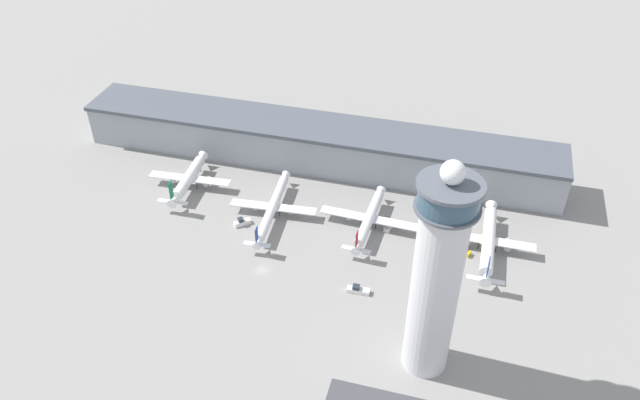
{
  "coord_description": "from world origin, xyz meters",
  "views": [
    {
      "loc": [
        61.37,
        -147.02,
        150.26
      ],
      "look_at": [
        13.33,
        27.84,
        13.09
      ],
      "focal_mm": 35.0,
      "sensor_mm": 36.0,
      "label": 1
    }
  ],
  "objects_px": {
    "airplane_gate_bravo": "(273,208)",
    "service_truck_fuel": "(242,222)",
    "control_tower": "(436,277)",
    "airplane_gate_charlie": "(369,219)",
    "service_truck_water": "(460,250)",
    "service_truck_baggage": "(358,290)",
    "airplane_gate_alpha": "(189,178)",
    "service_truck_catering": "(389,225)",
    "airplane_gate_delta": "(489,241)"
  },
  "relations": [
    {
      "from": "airplane_gate_charlie",
      "to": "service_truck_fuel",
      "type": "height_order",
      "value": "airplane_gate_charlie"
    },
    {
      "from": "airplane_gate_alpha",
      "to": "service_truck_fuel",
      "type": "relative_size",
      "value": 5.7
    },
    {
      "from": "service_truck_baggage",
      "to": "airplane_gate_delta",
      "type": "bearing_deg",
      "value": 38.93
    },
    {
      "from": "airplane_gate_alpha",
      "to": "service_truck_fuel",
      "type": "distance_m",
      "value": 33.89
    },
    {
      "from": "airplane_gate_charlie",
      "to": "service_truck_water",
      "type": "distance_m",
      "value": 34.89
    },
    {
      "from": "control_tower",
      "to": "airplane_gate_charlie",
      "type": "bearing_deg",
      "value": 116.71
    },
    {
      "from": "airplane_gate_alpha",
      "to": "airplane_gate_charlie",
      "type": "relative_size",
      "value": 0.91
    },
    {
      "from": "control_tower",
      "to": "service_truck_fuel",
      "type": "distance_m",
      "value": 94.15
    },
    {
      "from": "airplane_gate_alpha",
      "to": "airplane_gate_bravo",
      "type": "relative_size",
      "value": 0.77
    },
    {
      "from": "control_tower",
      "to": "service_truck_water",
      "type": "distance_m",
      "value": 61.67
    },
    {
      "from": "airplane_gate_charlie",
      "to": "service_truck_catering",
      "type": "bearing_deg",
      "value": 17.53
    },
    {
      "from": "service_truck_catering",
      "to": "service_truck_fuel",
      "type": "xyz_separation_m",
      "value": [
        -54.08,
        -13.2,
        0.06
      ]
    },
    {
      "from": "airplane_gate_bravo",
      "to": "service_truck_baggage",
      "type": "height_order",
      "value": "airplane_gate_bravo"
    },
    {
      "from": "airplane_gate_bravo",
      "to": "airplane_gate_delta",
      "type": "xyz_separation_m",
      "value": [
        80.85,
        1.32,
        0.62
      ]
    },
    {
      "from": "control_tower",
      "to": "service_truck_water",
      "type": "xyz_separation_m",
      "value": [
        5.89,
        51.54,
        -33.36
      ]
    },
    {
      "from": "service_truck_fuel",
      "to": "control_tower",
      "type": "bearing_deg",
      "value": -31.28
    },
    {
      "from": "control_tower",
      "to": "airplane_gate_charlie",
      "type": "height_order",
      "value": "control_tower"
    },
    {
      "from": "service_truck_catering",
      "to": "service_truck_baggage",
      "type": "bearing_deg",
      "value": -96.15
    },
    {
      "from": "airplane_gate_bravo",
      "to": "service_truck_fuel",
      "type": "height_order",
      "value": "airplane_gate_bravo"
    },
    {
      "from": "airplane_gate_charlie",
      "to": "service_truck_catering",
      "type": "xyz_separation_m",
      "value": [
        7.31,
        2.31,
        -3.28
      ]
    },
    {
      "from": "airplane_gate_delta",
      "to": "service_truck_water",
      "type": "distance_m",
      "value": 10.6
    },
    {
      "from": "service_truck_fuel",
      "to": "service_truck_baggage",
      "type": "distance_m",
      "value": 55.27
    },
    {
      "from": "airplane_gate_alpha",
      "to": "service_truck_baggage",
      "type": "xyz_separation_m",
      "value": [
        79.45,
        -39.86,
        -3.71
      ]
    },
    {
      "from": "service_truck_fuel",
      "to": "airplane_gate_alpha",
      "type": "bearing_deg",
      "value": 150.35
    },
    {
      "from": "service_truck_catering",
      "to": "airplane_gate_delta",
      "type": "bearing_deg",
      "value": -6.05
    },
    {
      "from": "service_truck_catering",
      "to": "service_truck_fuel",
      "type": "distance_m",
      "value": 55.67
    },
    {
      "from": "airplane_gate_bravo",
      "to": "service_truck_water",
      "type": "relative_size",
      "value": 5.63
    },
    {
      "from": "airplane_gate_delta",
      "to": "service_truck_water",
      "type": "height_order",
      "value": "airplane_gate_delta"
    },
    {
      "from": "airplane_gate_delta",
      "to": "service_truck_fuel",
      "type": "relative_size",
      "value": 7.01
    },
    {
      "from": "airplane_gate_alpha",
      "to": "service_truck_water",
      "type": "xyz_separation_m",
      "value": [
        110.42,
        -10.85,
        -3.6
      ]
    },
    {
      "from": "service_truck_water",
      "to": "airplane_gate_alpha",
      "type": "bearing_deg",
      "value": 174.39
    },
    {
      "from": "airplane_gate_delta",
      "to": "service_truck_water",
      "type": "relative_size",
      "value": 5.33
    },
    {
      "from": "control_tower",
      "to": "service_truck_catering",
      "type": "height_order",
      "value": "control_tower"
    },
    {
      "from": "service_truck_water",
      "to": "service_truck_fuel",
      "type": "bearing_deg",
      "value": -175.9
    },
    {
      "from": "airplane_gate_bravo",
      "to": "service_truck_fuel",
      "type": "bearing_deg",
      "value": -140.08
    },
    {
      "from": "service_truck_baggage",
      "to": "control_tower",
      "type": "bearing_deg",
      "value": -41.93
    },
    {
      "from": "airplane_gate_charlie",
      "to": "service_truck_baggage",
      "type": "distance_m",
      "value": 34.41
    },
    {
      "from": "airplane_gate_alpha",
      "to": "airplane_gate_charlie",
      "type": "xyz_separation_m",
      "value": [
        76.06,
        -5.78,
        -0.38
      ]
    },
    {
      "from": "control_tower",
      "to": "airplane_gate_bravo",
      "type": "xyz_separation_m",
      "value": [
        -65.65,
        53.75,
        -30.33
      ]
    },
    {
      "from": "airplane_gate_bravo",
      "to": "airplane_gate_alpha",
      "type": "bearing_deg",
      "value": 167.47
    },
    {
      "from": "airplane_gate_alpha",
      "to": "airplane_gate_charlie",
      "type": "height_order",
      "value": "airplane_gate_alpha"
    },
    {
      "from": "airplane_gate_charlie",
      "to": "service_truck_baggage",
      "type": "xyz_separation_m",
      "value": [
        3.39,
        -34.08,
        -3.33
      ]
    },
    {
      "from": "service_truck_fuel",
      "to": "airplane_gate_delta",
      "type": "bearing_deg",
      "value": 5.9
    },
    {
      "from": "service_truck_water",
      "to": "airplane_gate_bravo",
      "type": "bearing_deg",
      "value": 178.23
    },
    {
      "from": "airplane_gate_bravo",
      "to": "service_truck_water",
      "type": "height_order",
      "value": "airplane_gate_bravo"
    },
    {
      "from": "airplane_gate_alpha",
      "to": "airplane_gate_delta",
      "type": "xyz_separation_m",
      "value": [
        119.73,
        -7.33,
        0.05
      ]
    },
    {
      "from": "airplane_gate_alpha",
      "to": "service_truck_water",
      "type": "height_order",
      "value": "airplane_gate_alpha"
    },
    {
      "from": "control_tower",
      "to": "airplane_gate_delta",
      "type": "distance_m",
      "value": 64.38
    },
    {
      "from": "control_tower",
      "to": "airplane_gate_delta",
      "type": "height_order",
      "value": "control_tower"
    },
    {
      "from": "airplane_gate_alpha",
      "to": "service_truck_baggage",
      "type": "distance_m",
      "value": 88.97
    }
  ]
}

